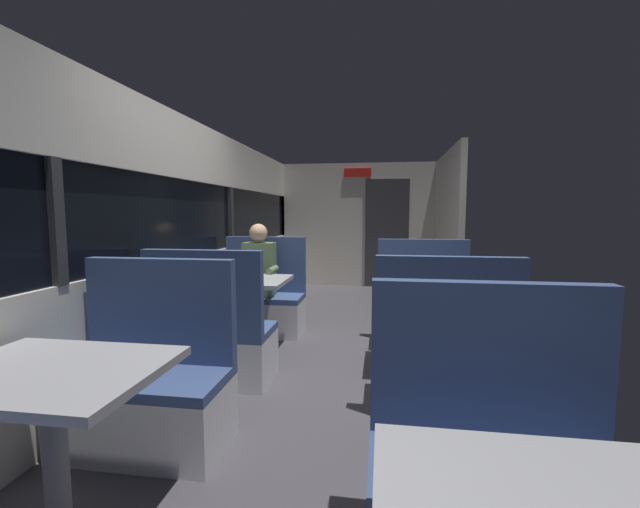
{
  "coord_description": "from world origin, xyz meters",
  "views": [
    {
      "loc": [
        0.46,
        -3.54,
        1.38
      ],
      "look_at": [
        -0.29,
        1.43,
        0.87
      ],
      "focal_mm": 22.98,
      "sensor_mm": 36.0,
      "label": 1
    }
  ],
  "objects_px": {
    "dining_table_near_window": "(51,391)",
    "bench_rear_aisle_facing_end": "(443,363)",
    "bench_mid_window_facing_entry": "(262,304)",
    "bench_front_aisle_facing_entry": "(494,489)",
    "bench_mid_window_facing_end": "(213,342)",
    "dining_table_rear_aisle": "(432,299)",
    "seated_passenger": "(260,288)",
    "bench_rear_aisle_facing_entry": "(423,314)",
    "bench_near_window_facing_entry": "(149,391)",
    "dining_table_mid_window": "(241,289)"
  },
  "relations": [
    {
      "from": "bench_front_aisle_facing_entry",
      "to": "dining_table_near_window",
      "type": "bearing_deg",
      "value": -176.82
    },
    {
      "from": "bench_mid_window_facing_end",
      "to": "dining_table_near_window",
      "type": "bearing_deg",
      "value": -90.0
    },
    {
      "from": "dining_table_near_window",
      "to": "bench_near_window_facing_entry",
      "type": "distance_m",
      "value": 0.77
    },
    {
      "from": "bench_near_window_facing_entry",
      "to": "bench_mid_window_facing_end",
      "type": "distance_m",
      "value": 0.94
    },
    {
      "from": "dining_table_near_window",
      "to": "bench_rear_aisle_facing_end",
      "type": "relative_size",
      "value": 0.82
    },
    {
      "from": "dining_table_mid_window",
      "to": "dining_table_rear_aisle",
      "type": "distance_m",
      "value": 1.8
    },
    {
      "from": "bench_rear_aisle_facing_end",
      "to": "seated_passenger",
      "type": "bearing_deg",
      "value": 139.54
    },
    {
      "from": "bench_mid_window_facing_end",
      "to": "bench_mid_window_facing_entry",
      "type": "distance_m",
      "value": 1.4
    },
    {
      "from": "dining_table_mid_window",
      "to": "dining_table_rear_aisle",
      "type": "bearing_deg",
      "value": -6.38
    },
    {
      "from": "bench_mid_window_facing_end",
      "to": "dining_table_rear_aisle",
      "type": "relative_size",
      "value": 1.22
    },
    {
      "from": "dining_table_mid_window",
      "to": "bench_mid_window_facing_end",
      "type": "distance_m",
      "value": 0.77
    },
    {
      "from": "bench_rear_aisle_facing_end",
      "to": "bench_rear_aisle_facing_entry",
      "type": "distance_m",
      "value": 1.4
    },
    {
      "from": "dining_table_rear_aisle",
      "to": "bench_rear_aisle_facing_entry",
      "type": "relative_size",
      "value": 0.82
    },
    {
      "from": "dining_table_mid_window",
      "to": "bench_front_aisle_facing_entry",
      "type": "distance_m",
      "value": 2.88
    },
    {
      "from": "dining_table_rear_aisle",
      "to": "seated_passenger",
      "type": "bearing_deg",
      "value": 155.2
    },
    {
      "from": "bench_near_window_facing_entry",
      "to": "bench_rear_aisle_facing_end",
      "type": "height_order",
      "value": "same"
    },
    {
      "from": "dining_table_rear_aisle",
      "to": "bench_rear_aisle_facing_entry",
      "type": "xyz_separation_m",
      "value": [
        0.0,
        0.7,
        -0.31
      ]
    },
    {
      "from": "bench_mid_window_facing_end",
      "to": "bench_near_window_facing_entry",
      "type": "bearing_deg",
      "value": -90.0
    },
    {
      "from": "bench_front_aisle_facing_entry",
      "to": "bench_rear_aisle_facing_entry",
      "type": "height_order",
      "value": "same"
    },
    {
      "from": "bench_near_window_facing_entry",
      "to": "bench_mid_window_facing_end",
      "type": "bearing_deg",
      "value": 90.0
    },
    {
      "from": "dining_table_mid_window",
      "to": "bench_rear_aisle_facing_end",
      "type": "xyz_separation_m",
      "value": [
        1.79,
        -0.9,
        -0.31
      ]
    },
    {
      "from": "dining_table_rear_aisle",
      "to": "bench_mid_window_facing_entry",
      "type": "bearing_deg",
      "value": 153.32
    },
    {
      "from": "dining_table_rear_aisle",
      "to": "seated_passenger",
      "type": "xyz_separation_m",
      "value": [
        -1.79,
        0.83,
        -0.1
      ]
    },
    {
      "from": "bench_front_aisle_facing_entry",
      "to": "dining_table_rear_aisle",
      "type": "distance_m",
      "value": 2.06
    },
    {
      "from": "bench_near_window_facing_entry",
      "to": "bench_mid_window_facing_end",
      "type": "xyz_separation_m",
      "value": [
        0.0,
        0.94,
        0.0
      ]
    },
    {
      "from": "bench_mid_window_facing_entry",
      "to": "seated_passenger",
      "type": "height_order",
      "value": "seated_passenger"
    },
    {
      "from": "dining_table_near_window",
      "to": "bench_rear_aisle_facing_entry",
      "type": "height_order",
      "value": "bench_rear_aisle_facing_entry"
    },
    {
      "from": "dining_table_mid_window",
      "to": "bench_mid_window_facing_end",
      "type": "xyz_separation_m",
      "value": [
        0.0,
        -0.7,
        -0.31
      ]
    },
    {
      "from": "bench_mid_window_facing_entry",
      "to": "bench_front_aisle_facing_entry",
      "type": "height_order",
      "value": "same"
    },
    {
      "from": "bench_mid_window_facing_end",
      "to": "bench_front_aisle_facing_entry",
      "type": "distance_m",
      "value": 2.36
    },
    {
      "from": "bench_near_window_facing_entry",
      "to": "bench_front_aisle_facing_entry",
      "type": "height_order",
      "value": "same"
    },
    {
      "from": "dining_table_near_window",
      "to": "bench_mid_window_facing_end",
      "type": "bearing_deg",
      "value": 90.0
    },
    {
      "from": "dining_table_mid_window",
      "to": "seated_passenger",
      "type": "relative_size",
      "value": 0.71
    },
    {
      "from": "bench_mid_window_facing_entry",
      "to": "bench_rear_aisle_facing_entry",
      "type": "xyz_separation_m",
      "value": [
        1.79,
        -0.2,
        0.0
      ]
    },
    {
      "from": "bench_mid_window_facing_entry",
      "to": "bench_front_aisle_facing_entry",
      "type": "distance_m",
      "value": 3.44
    },
    {
      "from": "bench_front_aisle_facing_entry",
      "to": "dining_table_rear_aisle",
      "type": "height_order",
      "value": "bench_front_aisle_facing_entry"
    },
    {
      "from": "dining_table_mid_window",
      "to": "bench_rear_aisle_facing_entry",
      "type": "height_order",
      "value": "bench_rear_aisle_facing_entry"
    },
    {
      "from": "bench_mid_window_facing_end",
      "to": "bench_mid_window_facing_entry",
      "type": "height_order",
      "value": "same"
    },
    {
      "from": "dining_table_rear_aisle",
      "to": "dining_table_mid_window",
      "type": "bearing_deg",
      "value": 173.62
    },
    {
      "from": "dining_table_near_window",
      "to": "bench_near_window_facing_entry",
      "type": "xyz_separation_m",
      "value": [
        0.0,
        0.7,
        -0.31
      ]
    },
    {
      "from": "dining_table_mid_window",
      "to": "bench_mid_window_facing_entry",
      "type": "bearing_deg",
      "value": 90.0
    },
    {
      "from": "bench_near_window_facing_entry",
      "to": "dining_table_rear_aisle",
      "type": "bearing_deg",
      "value": 38.72
    },
    {
      "from": "dining_table_near_window",
      "to": "dining_table_mid_window",
      "type": "bearing_deg",
      "value": 90.0
    },
    {
      "from": "dining_table_near_window",
      "to": "bench_mid_window_facing_entry",
      "type": "bearing_deg",
      "value": 90.0
    },
    {
      "from": "bench_rear_aisle_facing_end",
      "to": "bench_rear_aisle_facing_entry",
      "type": "height_order",
      "value": "same"
    },
    {
      "from": "dining_table_near_window",
      "to": "dining_table_rear_aisle",
      "type": "bearing_deg",
      "value": 50.02
    },
    {
      "from": "dining_table_rear_aisle",
      "to": "bench_rear_aisle_facing_end",
      "type": "height_order",
      "value": "bench_rear_aisle_facing_end"
    },
    {
      "from": "seated_passenger",
      "to": "dining_table_mid_window",
      "type": "bearing_deg",
      "value": -90.0
    },
    {
      "from": "bench_near_window_facing_entry",
      "to": "bench_mid_window_facing_end",
      "type": "height_order",
      "value": "same"
    },
    {
      "from": "dining_table_rear_aisle",
      "to": "bench_near_window_facing_entry",
      "type": "bearing_deg",
      "value": -141.28
    }
  ]
}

